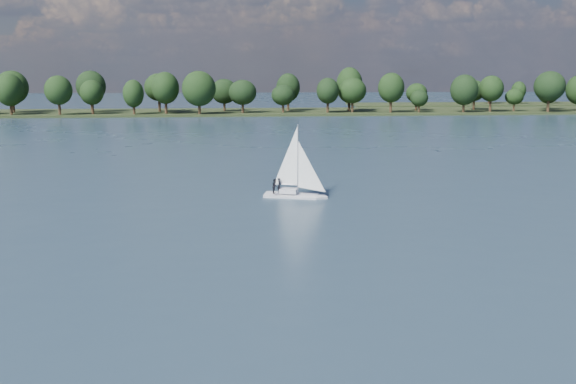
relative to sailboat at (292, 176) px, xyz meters
name	(u,v)px	position (x,y,z in m)	size (l,w,h in m)	color
ground	(256,148)	(-2.16, 50.69, -2.57)	(700.00, 700.00, 0.00)	#233342
far_shore	(242,113)	(-2.16, 162.69, -2.57)	(660.00, 40.00, 1.50)	black
sailboat	(292,176)	(0.00, 0.00, 0.00)	(7.27, 4.03, 9.22)	silver
treeline	(209,91)	(-14.01, 158.70, 5.50)	(562.39, 74.24, 17.69)	black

